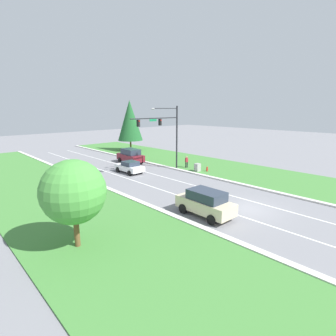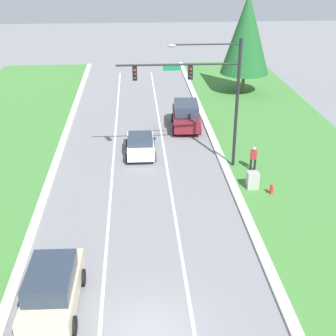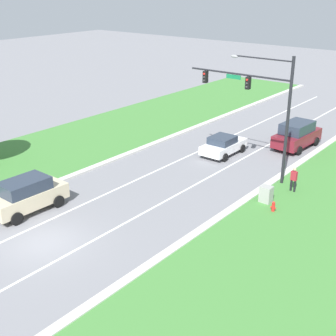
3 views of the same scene
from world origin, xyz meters
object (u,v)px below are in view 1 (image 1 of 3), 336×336
fire_hydrant (207,169)px  conifer_near_right_tree (130,120)px  traffic_signal_mast (165,128)px  burgundy_suv (131,156)px  white_sedan (130,167)px  pedestrian (187,161)px  champagne_suv (205,203)px  oak_near_left_tree (73,192)px  utility_cabinet (197,168)px

fire_hydrant → conifer_near_right_tree: bearing=82.2°
traffic_signal_mast → burgundy_suv: traffic_signal_mast is taller
white_sedan → traffic_signal_mast: bearing=-30.7°
traffic_signal_mast → fire_hydrant: 7.52m
white_sedan → pedestrian: pedestrian is taller
traffic_signal_mast → champagne_suv: bearing=-121.2°
fire_hydrant → oak_near_left_tree: bearing=-162.3°
oak_near_left_tree → traffic_signal_mast: bearing=32.1°
fire_hydrant → conifer_near_right_tree: conifer_near_right_tree is taller
utility_cabinet → oak_near_left_tree: (-19.63, -7.43, 2.88)m
traffic_signal_mast → pedestrian: (3.22, -0.79, -4.61)m
traffic_signal_mast → fire_hydrant: traffic_signal_mast is taller
burgundy_suv → traffic_signal_mast: bearing=-84.6°
pedestrian → oak_near_left_tree: oak_near_left_tree is taller
utility_cabinet → fire_hydrant: bearing=-42.5°
pedestrian → fire_hydrant: (0.32, -3.33, -0.59)m
pedestrian → oak_near_left_tree: (-20.25, -9.91, 2.49)m
champagne_suv → oak_near_left_tree: 9.77m
oak_near_left_tree → white_sedan: bearing=45.2°
burgundy_suv → conifer_near_right_tree: bearing=57.6°
white_sedan → utility_cabinet: 8.73m
traffic_signal_mast → oak_near_left_tree: size_ratio=1.58×
utility_cabinet → pedestrian: 2.59m
pedestrian → traffic_signal_mast: bearing=-9.8°
white_sedan → fire_hydrant: (7.56, -6.52, -0.43)m
utility_cabinet → champagne_suv: bearing=-137.2°
champagne_suv → conifer_near_right_tree: 33.31m
white_sedan → conifer_near_right_tree: bearing=54.1°
champagne_suv → fire_hydrant: size_ratio=6.63×
champagne_suv → utility_cabinet: size_ratio=4.24×
fire_hydrant → conifer_near_right_tree: size_ratio=0.07×
white_sedan → fire_hydrant: size_ratio=5.94×
white_sedan → oak_near_left_tree: size_ratio=0.79×
oak_near_left_tree → conifer_near_right_tree: bearing=49.6°
utility_cabinet → oak_near_left_tree: bearing=-159.3°
pedestrian → conifer_near_right_tree: 18.55m
white_sedan → pedestrian: (7.24, -3.19, 0.17)m
utility_cabinet → conifer_near_right_tree: 21.11m
pedestrian → white_sedan: bearing=-19.7°
conifer_near_right_tree → traffic_signal_mast: bearing=-110.9°
white_sedan → pedestrian: bearing=-23.7°
traffic_signal_mast → oak_near_left_tree: 20.22m
burgundy_suv → oak_near_left_tree: bearing=-129.5°
white_sedan → utility_cabinet: bearing=-40.5°
fire_hydrant → oak_near_left_tree: size_ratio=0.13×
burgundy_suv → conifer_near_right_tree: conifer_near_right_tree is taller
white_sedan → pedestrian: 7.92m
traffic_signal_mast → conifer_near_right_tree: conifer_near_right_tree is taller
pedestrian → fire_hydrant: pedestrian is taller
white_sedan → oak_near_left_tree: oak_near_left_tree is taller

